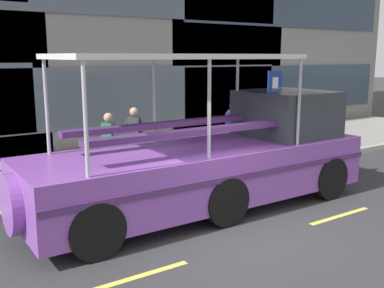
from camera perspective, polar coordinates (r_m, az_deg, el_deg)
ground_plane at (r=8.84m, az=5.52°, el=-11.04°), size 120.00×120.00×0.00m
sidewalk at (r=13.40m, az=-9.84°, el=-3.03°), size 32.00×4.80×0.18m
curb_edge at (r=11.24m, az=-4.61°, el=-5.65°), size 32.00×0.18×0.18m
lane_centreline at (r=8.45m, az=7.99°, el=-12.17°), size 25.80×0.12×0.01m
curb_guardrail at (r=11.67m, az=-2.71°, el=-1.64°), size 11.82×0.09×0.85m
parking_sign at (r=14.73m, az=10.37°, el=5.80°), size 0.60×0.12×2.69m
duck_tour_boat at (r=10.10m, az=3.94°, el=-1.77°), size 9.70×2.47×3.37m
pedestrian_near_bow at (r=14.65m, az=5.24°, el=2.71°), size 0.46×0.28×1.69m
pedestrian_mid_left at (r=12.61m, az=-7.34°, el=1.50°), size 0.36×0.40×1.75m
pedestrian_mid_right at (r=11.79m, az=-10.51°, el=0.63°), size 0.31×0.45×1.72m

